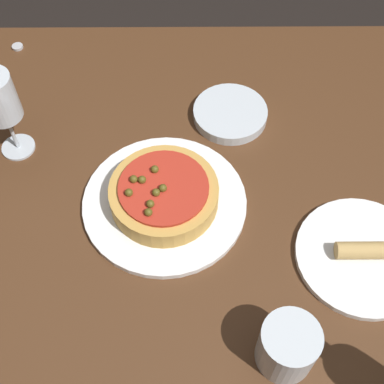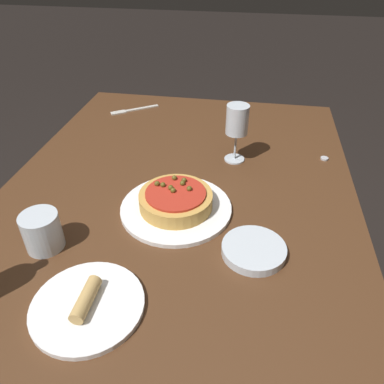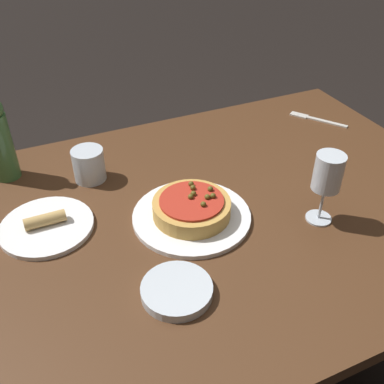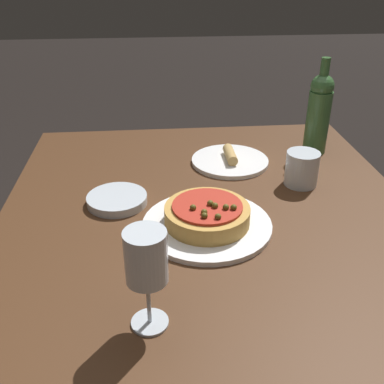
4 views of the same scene
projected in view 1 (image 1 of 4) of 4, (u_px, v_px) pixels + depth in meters
The scene contains 8 objects.
ground_plane at pixel (152, 350), 1.59m from camera, with size 14.00×14.00×0.00m, color black.
dining_table at pixel (129, 237), 1.01m from camera, with size 1.39×0.99×0.78m.
dinner_plate at pixel (165, 203), 0.94m from camera, with size 0.29×0.29×0.01m.
pizza at pixel (164, 194), 0.92m from camera, with size 0.19×0.19×0.06m.
water_cup at pixel (288, 347), 0.76m from camera, with size 0.09×0.09×0.09m.
side_bowl at pixel (230, 114), 1.05m from camera, with size 0.15×0.15×0.02m.
side_plate at pixel (362, 255), 0.88m from camera, with size 0.22×0.22×0.04m.
bottle_cap at pixel (18, 47), 1.17m from camera, with size 0.02×0.02×0.01m.
Camera 1 is at (-0.12, 0.49, 1.58)m, focal length 50.00 mm.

